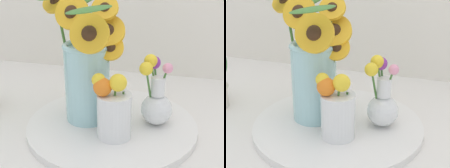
{
  "view_description": "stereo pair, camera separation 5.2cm",
  "coord_description": "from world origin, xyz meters",
  "views": [
    {
      "loc": [
        0.16,
        -0.58,
        0.42
      ],
      "look_at": [
        -0.02,
        0.12,
        0.12
      ],
      "focal_mm": 50.0,
      "sensor_mm": 36.0,
      "label": 1
    },
    {
      "loc": [
        0.21,
        -0.57,
        0.42
      ],
      "look_at": [
        -0.02,
        0.12,
        0.12
      ],
      "focal_mm": 50.0,
      "sensor_mm": 36.0,
      "label": 2
    }
  ],
  "objects": [
    {
      "name": "ground_plane",
      "position": [
        0.0,
        0.0,
        0.0
      ],
      "size": [
        6.0,
        6.0,
        0.0
      ],
      "primitive_type": "plane",
      "color": "silver"
    },
    {
      "name": "serving_tray",
      "position": [
        -0.02,
        0.12,
        0.01
      ],
      "size": [
        0.44,
        0.44,
        0.02
      ],
      "color": "white",
      "rests_on": "ground_plane"
    },
    {
      "name": "mason_jar_sunflowers",
      "position": [
        -0.09,
        0.12,
        0.15
      ],
      "size": [
        0.23,
        0.26,
        0.34
      ],
      "color": "#9ED1D6",
      "rests_on": "serving_tray"
    },
    {
      "name": "vase_small_center",
      "position": [
        -0.0,
        0.05,
        0.09
      ],
      "size": [
        0.09,
        0.08,
        0.16
      ],
      "color": "white",
      "rests_on": "serving_tray"
    },
    {
      "name": "vase_bulb_right",
      "position": [
        0.09,
        0.14,
        0.08
      ],
      "size": [
        0.08,
        0.09,
        0.18
      ],
      "color": "white",
      "rests_on": "serving_tray"
    }
  ]
}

